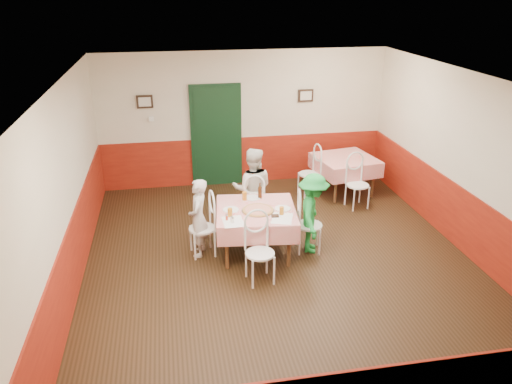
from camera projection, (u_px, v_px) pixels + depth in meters
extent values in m
plane|color=black|center=(280.00, 262.00, 7.78)|extent=(7.00, 7.00, 0.00)
plane|color=white|center=(284.00, 81.00, 6.70)|extent=(7.00, 7.00, 0.00)
cube|color=beige|center=(244.00, 119.00, 10.42)|extent=(6.00, 0.10, 2.80)
cube|color=beige|center=(378.00, 330.00, 4.07)|extent=(6.00, 0.10, 2.80)
cube|color=beige|center=(66.00, 192.00, 6.75)|extent=(0.10, 7.00, 2.80)
cube|color=beige|center=(470.00, 166.00, 7.74)|extent=(0.10, 7.00, 2.80)
cube|color=maroon|center=(245.00, 160.00, 10.75)|extent=(6.00, 0.03, 1.00)
cube|color=maroon|center=(76.00, 250.00, 7.10)|extent=(0.03, 7.00, 1.00)
cube|color=maroon|center=(460.00, 218.00, 8.08)|extent=(0.03, 7.00, 1.00)
cube|color=black|center=(216.00, 137.00, 10.41)|extent=(0.96, 0.06, 2.10)
cube|color=black|center=(145.00, 102.00, 9.87)|extent=(0.32, 0.03, 0.26)
cube|color=black|center=(306.00, 96.00, 10.41)|extent=(0.32, 0.03, 0.26)
cube|color=white|center=(151.00, 119.00, 10.02)|extent=(0.10, 0.03, 0.10)
cube|color=red|center=(256.00, 231.00, 7.93)|extent=(1.35, 1.35, 0.77)
cube|color=red|center=(344.00, 175.00, 10.24)|extent=(1.29, 1.29, 0.77)
cylinder|color=#B74723|center=(258.00, 210.00, 7.72)|extent=(0.53, 0.53, 0.03)
cylinder|color=white|center=(231.00, 210.00, 7.74)|extent=(0.28, 0.28, 0.01)
cylinder|color=white|center=(283.00, 209.00, 7.78)|extent=(0.28, 0.28, 0.01)
cylinder|color=white|center=(253.00, 198.00, 8.17)|extent=(0.28, 0.28, 0.01)
cylinder|color=#BF7219|center=(230.00, 212.00, 7.51)|extent=(0.08, 0.08, 0.13)
cylinder|color=#BF7219|center=(282.00, 211.00, 7.58)|extent=(0.07, 0.07, 0.12)
cylinder|color=#BF7219|center=(245.00, 196.00, 8.09)|extent=(0.08, 0.08, 0.14)
cylinder|color=#381C0A|center=(260.00, 191.00, 8.14)|extent=(0.07, 0.07, 0.24)
cylinder|color=silver|center=(231.00, 219.00, 7.35)|extent=(0.04, 0.04, 0.09)
cylinder|color=silver|center=(233.00, 220.00, 7.31)|extent=(0.04, 0.04, 0.09)
cylinder|color=#B23319|center=(227.00, 217.00, 7.40)|extent=(0.04, 0.04, 0.09)
cube|color=white|center=(233.00, 222.00, 7.37)|extent=(0.31, 0.41, 0.00)
cube|color=white|center=(282.00, 218.00, 7.47)|extent=(0.41, 0.47, 0.00)
cube|color=black|center=(275.00, 216.00, 7.53)|extent=(0.12, 0.10, 0.02)
imported|color=gray|center=(198.00, 218.00, 7.77)|extent=(0.40, 0.52, 1.27)
imported|color=gray|center=(253.00, 189.00, 8.62)|extent=(0.81, 0.69, 1.46)
imported|color=gray|center=(313.00, 213.00, 7.88)|extent=(0.71, 0.95, 1.31)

